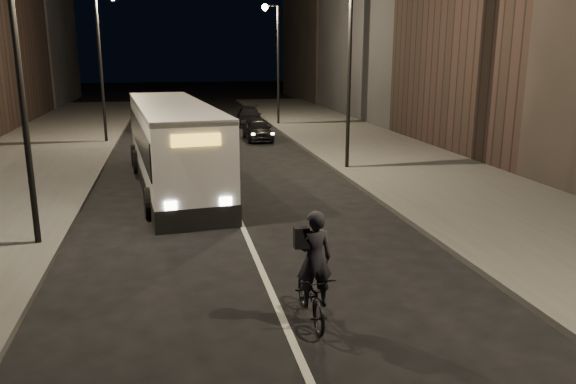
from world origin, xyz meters
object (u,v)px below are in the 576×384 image
city_bus (173,142)px  car_mid (161,119)px  cyclist_on_bicycle (312,284)px  streetlight_right_mid (344,46)px  car_far (249,117)px  car_near (257,130)px  streetlight_right_far (274,48)px  streetlight_left_near (27,42)px  streetlight_left_far (104,47)px

city_bus → car_mid: 17.57m
cyclist_on_bicycle → car_mid: 29.79m
cyclist_on_bicycle → car_mid: cyclist_on_bicycle is taller
streetlight_right_mid → car_mid: (-7.93, 16.03, -4.71)m
streetlight_right_mid → car_far: size_ratio=1.91×
car_near → car_mid: 8.63m
cyclist_on_bicycle → streetlight_right_far: bearing=80.9°
car_near → car_far: car_near is taller
streetlight_right_far → city_bus: bearing=-112.5°
car_mid → cyclist_on_bicycle: bearing=103.6°
car_near → car_far: (0.52, 7.10, -0.02)m
car_far → streetlight_right_far: bearing=-15.5°
streetlight_right_far → car_near: bearing=-109.2°
streetlight_right_mid → streetlight_left_near: 13.33m
streetlight_left_far → streetlight_right_mid: bearing=-43.2°
streetlight_right_mid → car_far: streetlight_right_mid is taller
cyclist_on_bicycle → car_near: (2.54, 23.12, -0.12)m
car_near → car_far: 7.12m
cyclist_on_bicycle → city_bus: bearing=101.6°
streetlight_left_near → car_near: (8.41, 17.53, -4.73)m
streetlight_left_near → car_far: 26.63m
car_near → car_mid: car_mid is taller
cyclist_on_bicycle → car_mid: bearing=96.2°
streetlight_right_mid → streetlight_right_far: bearing=90.0°
city_bus → car_near: 12.15m
car_mid → car_far: bearing=-166.9°
streetlight_left_near → car_far: bearing=70.1°
cyclist_on_bicycle → car_far: bearing=84.4°
streetlight_right_mid → cyclist_on_bicycle: 15.13m
streetlight_right_far → city_bus: (-7.24, -17.49, -3.60)m
streetlight_left_near → city_bus: bearing=62.3°
car_mid → car_far: (6.19, 0.60, -0.04)m
streetlight_right_mid → car_near: 10.87m
streetlight_right_far → streetlight_left_far: size_ratio=1.00×
streetlight_left_far → city_bus: streetlight_left_far is taller
streetlight_right_far → streetlight_left_near: 26.26m
cyclist_on_bicycle → car_near: cyclist_on_bicycle is taller
streetlight_right_mid → city_bus: bearing=-168.4°
streetlight_left_near → car_mid: 24.64m
streetlight_right_mid → car_far: (-1.73, 16.63, -4.74)m
streetlight_right_far → city_bus: size_ratio=0.67×
streetlight_right_far → streetlight_left_near: size_ratio=1.00×
cyclist_on_bicycle → car_near: 23.26m
car_far → streetlight_left_far: bearing=-138.9°
streetlight_left_far → car_mid: size_ratio=2.04×
streetlight_right_far → car_mid: size_ratio=2.04×
car_near → streetlight_right_far: bearing=70.5°
streetlight_right_mid → streetlight_left_far: same height
streetlight_right_far → cyclist_on_bicycle: 30.33m
streetlight_right_far → car_mid: streetlight_right_far is taller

